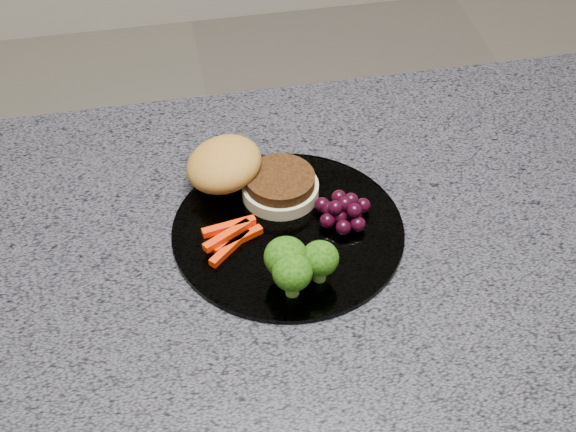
# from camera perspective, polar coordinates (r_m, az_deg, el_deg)

# --- Properties ---
(countertop) EXTENTS (1.20, 0.60, 0.04)m
(countertop) POSITION_cam_1_polar(r_m,az_deg,el_deg) (0.90, 1.94, -2.99)
(countertop) COLOR #4D4C57
(countertop) RESTS_ON island_cabinet
(plate) EXTENTS (0.26, 0.26, 0.01)m
(plate) POSITION_cam_1_polar(r_m,az_deg,el_deg) (0.90, 0.00, -1.04)
(plate) COLOR white
(plate) RESTS_ON countertop
(burger) EXTENTS (0.16, 0.13, 0.05)m
(burger) POSITION_cam_1_polar(r_m,az_deg,el_deg) (0.93, -3.15, 2.94)
(burger) COLOR beige
(burger) RESTS_ON plate
(carrot_sticks) EXTENTS (0.07, 0.06, 0.02)m
(carrot_sticks) POSITION_cam_1_polar(r_m,az_deg,el_deg) (0.88, -4.12, -1.48)
(carrot_sticks) COLOR #F23004
(carrot_sticks) RESTS_ON plate
(broccoli) EXTENTS (0.08, 0.06, 0.05)m
(broccoli) POSITION_cam_1_polar(r_m,az_deg,el_deg) (0.82, 0.66, -3.35)
(broccoli) COLOR #639737
(broccoli) RESTS_ON plate
(grape_bunch) EXTENTS (0.06, 0.06, 0.03)m
(grape_bunch) POSITION_cam_1_polar(r_m,az_deg,el_deg) (0.90, 3.97, 0.39)
(grape_bunch) COLOR black
(grape_bunch) RESTS_ON plate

